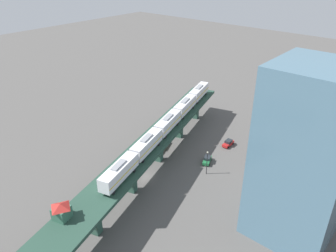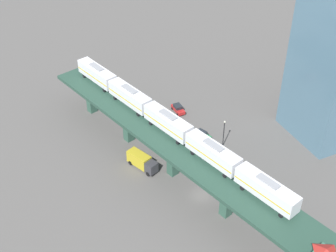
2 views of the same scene
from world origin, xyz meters
The scene contains 9 objects.
ground_plane centered at (0.00, 0.00, 0.00)m, with size 400.00×400.00×0.00m, color #514F4C.
elevated_viaduct centered at (0.05, -0.18, 7.13)m, with size 33.46×90.75×8.33m.
subway_train centered at (1.85, -11.54, 10.87)m, with size 19.91×60.75×4.45m.
signal_hut centered at (-5.30, 27.17, 10.13)m, with size 3.98×3.98×3.40m.
street_car_red centered at (-8.41, -27.84, 0.94)m, with size 2.03×4.44×1.89m.
street_car_green centered at (-8.70, -16.09, 0.94)m, with size 3.33×4.75×1.89m.
delivery_truck centered at (7.40, -12.51, 1.76)m, with size 4.85×7.51×3.20m.
street_lamp centered at (-11.57, -11.52, 4.11)m, with size 0.44×0.44×6.94m.
office_tower centered at (-36.09, -6.73, 18.00)m, with size 16.00×16.00×36.00m.
Camera 1 is at (-50.11, 49.46, 51.86)m, focal length 35.00 mm.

